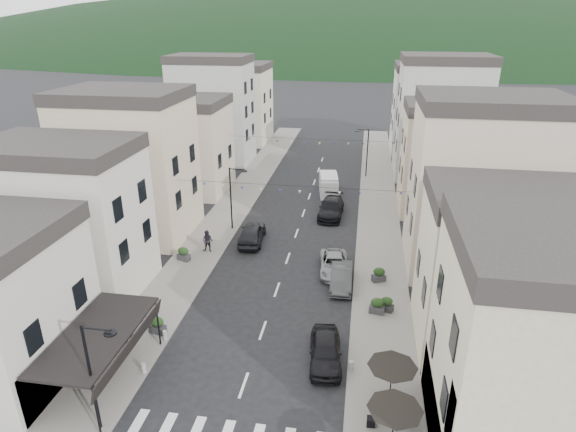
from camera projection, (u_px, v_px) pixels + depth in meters
name	position (u px, v px, depth m)	size (l,w,h in m)	color
sidewalk_left	(235.00, 205.00, 50.84)	(4.00, 76.00, 0.12)	slate
sidewalk_right	(378.00, 213.00, 48.63)	(4.00, 76.00, 0.12)	slate
hill_backdrop	(361.00, 49.00, 294.03)	(640.00, 360.00, 70.00)	black
bistro_building	(564.00, 364.00, 20.18)	(10.00, 8.00, 10.00)	#C1B699
boutique_awning	(101.00, 336.00, 25.02)	(3.77, 7.50, 3.28)	black
buildings_row_left	(186.00, 134.00, 54.78)	(10.20, 54.16, 14.00)	beige
buildings_row_right	(451.00, 144.00, 49.38)	(10.20, 54.16, 14.50)	#C1B699
cafe_terrace	(395.00, 414.00, 21.10)	(2.50, 8.10, 2.53)	black
streetlamp_left_near	(95.00, 368.00, 21.85)	(1.70, 0.56, 6.00)	black
streetlamp_left_far	(234.00, 192.00, 43.73)	(1.70, 0.56, 6.00)	black
streetlamp_right_far	(365.00, 148.00, 58.42)	(1.70, 0.56, 6.00)	black
bollards	(241.00, 386.00, 25.44)	(11.66, 10.26, 0.60)	gray
bunting_near	(290.00, 190.00, 38.47)	(19.00, 0.28, 0.62)	black
bunting_far	(312.00, 142.00, 53.05)	(19.00, 0.28, 0.62)	black
parked_car_a	(325.00, 351.00, 27.56)	(1.81, 4.49, 1.53)	black
parked_car_b	(341.00, 277.00, 35.41)	(1.54, 4.41, 1.45)	#353638
parked_car_c	(334.00, 264.00, 37.40)	(2.21, 4.79, 1.33)	gray
parked_car_d	(331.00, 208.00, 47.90)	(2.29, 5.62, 1.63)	black
parked_car_e	(252.00, 233.00, 42.28)	(2.02, 5.03, 1.71)	black
delivery_van	(328.00, 184.00, 53.86)	(2.52, 5.02, 2.31)	silver
pedestrian_a	(128.00, 330.00, 28.88)	(0.71, 0.46, 1.94)	black
pedestrian_b	(208.00, 241.00, 40.26)	(0.93, 0.72, 1.91)	black
planter_la	(157.00, 325.00, 30.02)	(1.09, 0.74, 1.12)	#2D2E30
planter_lb	(183.00, 254.00, 39.00)	(1.13, 0.85, 1.13)	#313134
planter_ra	(377.00, 306.00, 32.02)	(1.08, 0.73, 1.11)	#303033
planter_rb	(386.00, 304.00, 32.29)	(1.04, 0.80, 1.03)	#29282B
planter_rc	(379.00, 275.00, 35.87)	(1.13, 0.88, 1.12)	#313134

